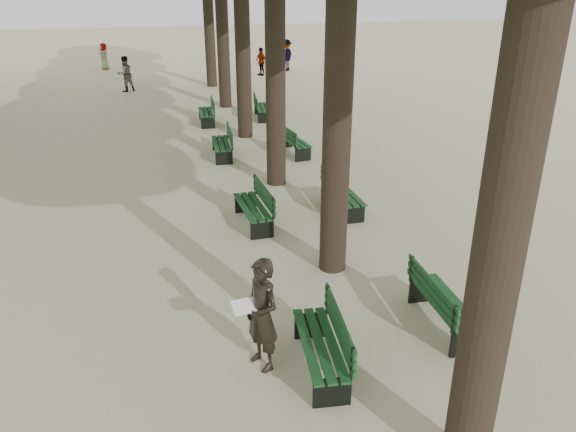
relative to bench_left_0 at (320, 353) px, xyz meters
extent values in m
plane|color=#BEB890|center=(-0.37, -0.09, -0.27)|extent=(120.00, 120.00, 0.00)
cylinder|color=#33261C|center=(1.13, -2.09, 3.48)|extent=(0.52, 0.52, 7.50)
cylinder|color=#33261C|center=(1.13, 2.91, 3.48)|extent=(0.52, 0.52, 7.50)
cylinder|color=#33261C|center=(1.13, 7.91, 3.48)|extent=(0.52, 0.52, 7.50)
cylinder|color=#33261C|center=(1.13, 12.91, 3.48)|extent=(0.52, 0.52, 7.50)
cylinder|color=#33261C|center=(1.13, 17.91, 3.48)|extent=(0.52, 0.52, 7.50)
cylinder|color=#33261C|center=(1.13, 22.91, 3.48)|extent=(0.52, 0.52, 7.50)
cube|color=black|center=(-0.02, 0.00, -0.05)|extent=(0.69, 1.84, 0.45)
cube|color=black|center=(-0.02, 0.00, 0.18)|extent=(0.71, 1.84, 0.04)
cube|color=black|center=(0.26, -0.03, 0.45)|extent=(0.21, 1.80, 0.40)
cube|color=black|center=(-0.02, 5.31, -0.05)|extent=(0.63, 1.83, 0.45)
cube|color=black|center=(-0.02, 5.31, 0.18)|extent=(0.65, 1.83, 0.04)
cube|color=black|center=(0.26, 5.33, 0.45)|extent=(0.15, 1.80, 0.40)
cube|color=black|center=(-0.02, 10.65, -0.05)|extent=(0.63, 1.83, 0.45)
cube|color=black|center=(-0.02, 10.65, 0.18)|extent=(0.65, 1.83, 0.04)
cube|color=black|center=(0.26, 10.64, 0.45)|extent=(0.15, 1.80, 0.40)
cube|color=black|center=(-0.02, 15.09, -0.05)|extent=(0.61, 1.82, 0.45)
cube|color=black|center=(-0.02, 15.09, 0.18)|extent=(0.63, 1.82, 0.04)
cube|color=black|center=(0.26, 15.08, 0.45)|extent=(0.13, 1.80, 0.40)
cube|color=black|center=(2.28, 0.55, -0.05)|extent=(0.59, 1.82, 0.45)
cube|color=black|center=(2.28, 0.55, 0.18)|extent=(0.61, 1.82, 0.04)
cube|color=black|center=(2.00, 0.56, 0.45)|extent=(0.11, 1.80, 0.40)
cube|color=black|center=(2.28, 5.61, -0.05)|extent=(0.55, 1.81, 0.45)
cube|color=black|center=(2.28, 5.61, 0.18)|extent=(0.57, 1.81, 0.04)
cube|color=black|center=(2.00, 5.61, 0.45)|extent=(0.07, 1.80, 0.40)
cube|color=black|center=(2.28, 10.41, -0.05)|extent=(0.75, 1.85, 0.45)
cube|color=black|center=(2.28, 10.41, 0.18)|extent=(0.77, 1.86, 0.04)
cube|color=black|center=(2.01, 10.38, 0.45)|extent=(0.28, 1.79, 0.40)
cube|color=black|center=(2.28, 15.41, -0.05)|extent=(0.71, 1.85, 0.45)
cube|color=black|center=(2.28, 15.41, 0.18)|extent=(0.73, 1.85, 0.04)
cube|color=black|center=(2.01, 15.44, 0.45)|extent=(0.24, 1.79, 0.40)
imported|color=black|center=(-0.79, 0.29, 0.60)|extent=(0.61, 0.78, 1.74)
cube|color=white|center=(-1.04, 0.29, 0.78)|extent=(0.37, 0.29, 0.12)
imported|color=#262628|center=(6.01, 26.76, 0.63)|extent=(1.03, 1.12, 1.80)
imported|color=#262628|center=(-4.47, 29.90, 0.50)|extent=(0.59, 0.81, 1.54)
imported|color=#262628|center=(4.24, 25.56, 0.49)|extent=(0.66, 0.94, 1.53)
imported|color=#262628|center=(-3.11, 22.52, 0.57)|extent=(0.88, 0.69, 1.69)
camera|label=1|loc=(-2.05, -6.37, 5.07)|focal=35.00mm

